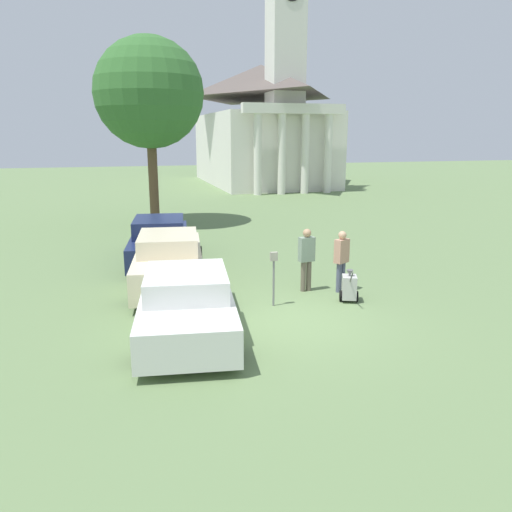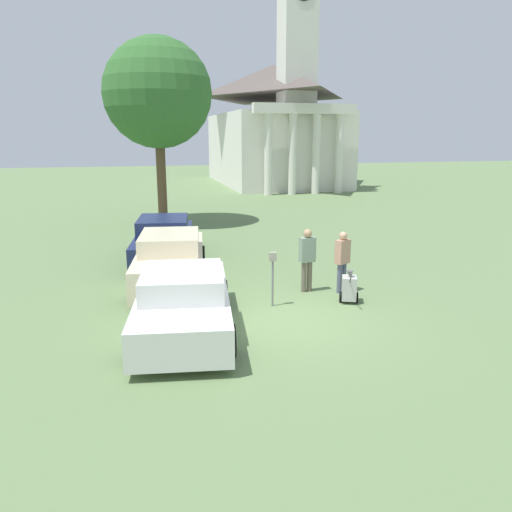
# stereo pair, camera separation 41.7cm
# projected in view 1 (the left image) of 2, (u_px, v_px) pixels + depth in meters

# --- Properties ---
(ground_plane) EXTENTS (120.00, 120.00, 0.00)m
(ground_plane) POSITION_uv_depth(u_px,v_px,m) (291.00, 320.00, 11.61)
(ground_plane) COLOR #607A4C
(parked_car_white) EXTENTS (2.54, 5.06, 1.41)m
(parked_car_white) POSITION_uv_depth(u_px,v_px,m) (187.00, 303.00, 10.83)
(parked_car_white) COLOR silver
(parked_car_white) RESTS_ON ground_plane
(parked_car_cream) EXTENTS (2.46, 5.25, 1.53)m
(parked_car_cream) POSITION_uv_depth(u_px,v_px,m) (169.00, 261.00, 14.17)
(parked_car_cream) COLOR beige
(parked_car_cream) RESTS_ON ground_plane
(parked_car_navy) EXTENTS (2.49, 5.30, 1.49)m
(parked_car_navy) POSITION_uv_depth(u_px,v_px,m) (160.00, 241.00, 16.98)
(parked_car_navy) COLOR #19234C
(parked_car_navy) RESTS_ON ground_plane
(parking_meter) EXTENTS (0.18, 0.09, 1.39)m
(parking_meter) POSITION_uv_depth(u_px,v_px,m) (274.00, 269.00, 12.38)
(parking_meter) COLOR slate
(parking_meter) RESTS_ON ground_plane
(person_worker) EXTENTS (0.44, 0.27, 1.74)m
(person_worker) POSITION_uv_depth(u_px,v_px,m) (307.00, 256.00, 13.57)
(person_worker) COLOR #665B4C
(person_worker) RESTS_ON ground_plane
(person_supervisor) EXTENTS (0.47, 0.39, 1.69)m
(person_supervisor) POSITION_uv_depth(u_px,v_px,m) (341.00, 257.00, 13.54)
(person_supervisor) COLOR #515670
(person_supervisor) RESTS_ON ground_plane
(equipment_cart) EXTENTS (0.56, 0.99, 1.00)m
(equipment_cart) POSITION_uv_depth(u_px,v_px,m) (349.00, 287.00, 12.85)
(equipment_cart) COLOR #B2B2AD
(equipment_cart) RESTS_ON ground_plane
(church) EXTENTS (9.07, 16.69, 22.88)m
(church) POSITION_uv_depth(u_px,v_px,m) (263.00, 119.00, 42.33)
(church) COLOR silver
(church) RESTS_ON ground_plane
(shade_tree) EXTENTS (4.96, 4.96, 8.52)m
(shade_tree) POSITION_uv_depth(u_px,v_px,m) (149.00, 93.00, 22.56)
(shade_tree) COLOR brown
(shade_tree) RESTS_ON ground_plane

